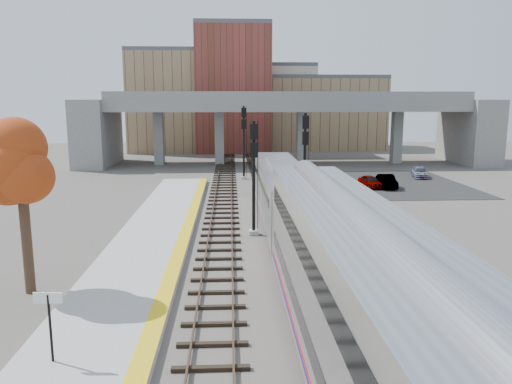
{
  "coord_description": "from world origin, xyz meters",
  "views": [
    {
      "loc": [
        -2.51,
        -21.78,
        8.38
      ],
      "look_at": [
        -0.88,
        10.22,
        2.5
      ],
      "focal_mm": 35.0,
      "sensor_mm": 36.0,
      "label": 1
    }
  ],
  "objects_px": {
    "car_a": "(370,182)",
    "car_c": "(420,173)",
    "signal_mast_far": "(244,142)",
    "car_b": "(387,181)",
    "tree": "(20,167)",
    "signal_mast_mid": "(305,163)",
    "locomotive": "(282,190)",
    "coach": "(376,333)",
    "signal_mast_near": "(254,179)"
  },
  "relations": [
    {
      "from": "locomotive",
      "to": "signal_mast_near",
      "type": "bearing_deg",
      "value": -122.64
    },
    {
      "from": "signal_mast_far",
      "to": "car_b",
      "type": "xyz_separation_m",
      "value": [
        13.67,
        -6.43,
        -3.34
      ]
    },
    {
      "from": "signal_mast_near",
      "to": "car_a",
      "type": "xyz_separation_m",
      "value": [
        12.14,
        16.75,
        -2.94
      ]
    },
    {
      "from": "car_b",
      "to": "car_c",
      "type": "relative_size",
      "value": 1.04
    },
    {
      "from": "tree",
      "to": "car_b",
      "type": "distance_m",
      "value": 35.36
    },
    {
      "from": "car_b",
      "to": "signal_mast_mid",
      "type": "bearing_deg",
      "value": -129.15
    },
    {
      "from": "locomotive",
      "to": "signal_mast_near",
      "type": "relative_size",
      "value": 2.66
    },
    {
      "from": "locomotive",
      "to": "coach",
      "type": "distance_m",
      "value": 22.61
    },
    {
      "from": "signal_mast_near",
      "to": "car_b",
      "type": "bearing_deg",
      "value": 50.23
    },
    {
      "from": "signal_mast_far",
      "to": "car_b",
      "type": "height_order",
      "value": "signal_mast_far"
    },
    {
      "from": "locomotive",
      "to": "signal_mast_far",
      "type": "distance_m",
      "value": 19.76
    },
    {
      "from": "signal_mast_far",
      "to": "tree",
      "type": "distance_m",
      "value": 33.6
    },
    {
      "from": "signal_mast_far",
      "to": "locomotive",
      "type": "bearing_deg",
      "value": -83.88
    },
    {
      "from": "locomotive",
      "to": "tree",
      "type": "relative_size",
      "value": 2.52
    },
    {
      "from": "locomotive",
      "to": "car_c",
      "type": "relative_size",
      "value": 5.05
    },
    {
      "from": "signal_mast_near",
      "to": "car_a",
      "type": "relative_size",
      "value": 2.07
    },
    {
      "from": "car_a",
      "to": "tree",
      "type": "bearing_deg",
      "value": -140.12
    },
    {
      "from": "locomotive",
      "to": "tree",
      "type": "distance_m",
      "value": 17.84
    },
    {
      "from": "signal_mast_far",
      "to": "coach",
      "type": "bearing_deg",
      "value": -87.15
    },
    {
      "from": "signal_mast_mid",
      "to": "car_c",
      "type": "distance_m",
      "value": 22.79
    },
    {
      "from": "tree",
      "to": "car_a",
      "type": "xyz_separation_m",
      "value": [
        22.47,
        25.83,
        -4.97
      ]
    },
    {
      "from": "signal_mast_near",
      "to": "car_b",
      "type": "relative_size",
      "value": 1.83
    },
    {
      "from": "signal_mast_near",
      "to": "signal_mast_mid",
      "type": "xyz_separation_m",
      "value": [
        4.1,
        6.18,
        0.21
      ]
    },
    {
      "from": "locomotive",
      "to": "car_a",
      "type": "distance_m",
      "value": 16.88
    },
    {
      "from": "tree",
      "to": "locomotive",
      "type": "bearing_deg",
      "value": 44.83
    },
    {
      "from": "signal_mast_mid",
      "to": "car_a",
      "type": "distance_m",
      "value": 13.65
    },
    {
      "from": "coach",
      "to": "car_c",
      "type": "xyz_separation_m",
      "value": [
        17.26,
        42.13,
        -2.21
      ]
    },
    {
      "from": "tree",
      "to": "car_b",
      "type": "height_order",
      "value": "tree"
    },
    {
      "from": "locomotive",
      "to": "coach",
      "type": "xyz_separation_m",
      "value": [
        -0.0,
        -22.61,
        0.52
      ]
    },
    {
      "from": "locomotive",
      "to": "coach",
      "type": "bearing_deg",
      "value": -90.0
    },
    {
      "from": "signal_mast_far",
      "to": "car_a",
      "type": "height_order",
      "value": "signal_mast_far"
    },
    {
      "from": "locomotive",
      "to": "car_c",
      "type": "height_order",
      "value": "locomotive"
    },
    {
      "from": "signal_mast_near",
      "to": "car_a",
      "type": "bearing_deg",
      "value": 54.06
    },
    {
      "from": "locomotive",
      "to": "coach",
      "type": "height_order",
      "value": "coach"
    },
    {
      "from": "locomotive",
      "to": "signal_mast_near",
      "type": "xyz_separation_m",
      "value": [
        -2.1,
        -3.28,
        1.3
      ]
    },
    {
      "from": "signal_mast_far",
      "to": "car_b",
      "type": "distance_m",
      "value": 15.47
    },
    {
      "from": "signal_mast_far",
      "to": "car_a",
      "type": "bearing_deg",
      "value": -26.69
    },
    {
      "from": "car_a",
      "to": "car_c",
      "type": "distance_m",
      "value": 9.43
    },
    {
      "from": "signal_mast_near",
      "to": "tree",
      "type": "height_order",
      "value": "tree"
    },
    {
      "from": "coach",
      "to": "car_c",
      "type": "distance_m",
      "value": 45.59
    },
    {
      "from": "locomotive",
      "to": "car_b",
      "type": "distance_m",
      "value": 17.58
    },
    {
      "from": "signal_mast_near",
      "to": "car_c",
      "type": "relative_size",
      "value": 1.9
    },
    {
      "from": "signal_mast_mid",
      "to": "car_b",
      "type": "height_order",
      "value": "signal_mast_mid"
    },
    {
      "from": "locomotive",
      "to": "signal_mast_mid",
      "type": "bearing_deg",
      "value": 55.42
    },
    {
      "from": "coach",
      "to": "car_a",
      "type": "xyz_separation_m",
      "value": [
        10.04,
        36.08,
        -2.17
      ]
    },
    {
      "from": "coach",
      "to": "signal_mast_far",
      "type": "xyz_separation_m",
      "value": [
        -2.1,
        42.18,
        1.22
      ]
    },
    {
      "from": "coach",
      "to": "signal_mast_near",
      "type": "xyz_separation_m",
      "value": [
        -2.1,
        19.33,
        0.78
      ]
    },
    {
      "from": "signal_mast_near",
      "to": "car_c",
      "type": "height_order",
      "value": "signal_mast_near"
    },
    {
      "from": "locomotive",
      "to": "signal_mast_mid",
      "type": "distance_m",
      "value": 3.83
    },
    {
      "from": "signal_mast_mid",
      "to": "car_b",
      "type": "distance_m",
      "value": 14.36
    }
  ]
}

